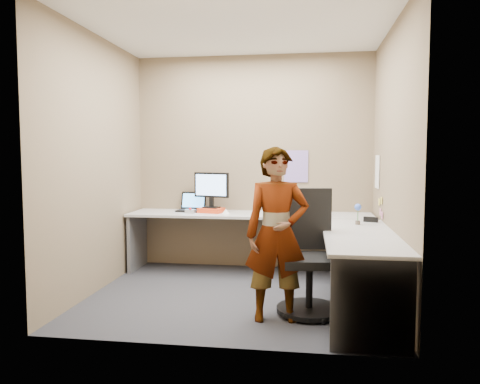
% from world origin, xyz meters
% --- Properties ---
extents(ground, '(3.00, 3.00, 0.00)m').
position_xyz_m(ground, '(0.00, 0.00, 0.00)').
color(ground, '#28282D').
rests_on(ground, ground).
extents(wall_back, '(3.00, 0.00, 3.00)m').
position_xyz_m(wall_back, '(0.00, 1.30, 1.35)').
color(wall_back, '#756348').
rests_on(wall_back, ground).
extents(wall_right, '(0.00, 2.70, 2.70)m').
position_xyz_m(wall_right, '(1.50, 0.00, 1.35)').
color(wall_right, '#756348').
rests_on(wall_right, ground).
extents(wall_left, '(0.00, 2.70, 2.70)m').
position_xyz_m(wall_left, '(-1.50, 0.00, 1.35)').
color(wall_left, '#756348').
rests_on(wall_left, ground).
extents(ceiling, '(3.00, 3.00, 0.00)m').
position_xyz_m(ceiling, '(0.00, 0.00, 2.70)').
color(ceiling, white).
rests_on(ceiling, wall_back).
extents(desk, '(2.98, 2.58, 0.73)m').
position_xyz_m(desk, '(0.44, 0.39, 0.59)').
color(desk, '#B3B3B3').
rests_on(desk, ground).
extents(paper_ream, '(0.33, 0.28, 0.06)m').
position_xyz_m(paper_ream, '(-0.48, 0.99, 0.76)').
color(paper_ream, red).
rests_on(paper_ream, desk).
extents(monitor, '(0.46, 0.19, 0.44)m').
position_xyz_m(monitor, '(-0.48, 1.01, 1.05)').
color(monitor, black).
rests_on(monitor, paper_ream).
extents(laptop, '(0.35, 0.30, 0.24)m').
position_xyz_m(laptop, '(-0.76, 1.13, 0.79)').
color(laptop, black).
rests_on(laptop, desk).
extents(trackball_mouse, '(0.12, 0.08, 0.07)m').
position_xyz_m(trackball_mouse, '(-0.73, 0.91, 0.76)').
color(trackball_mouse, '#B7B7BC').
rests_on(trackball_mouse, desk).
extents(origami, '(0.10, 0.10, 0.06)m').
position_xyz_m(origami, '(-0.28, 0.89, 0.76)').
color(origami, white).
rests_on(origami, desk).
extents(stapler, '(0.15, 0.09, 0.05)m').
position_xyz_m(stapler, '(1.37, 0.44, 0.76)').
color(stapler, black).
rests_on(stapler, desk).
extents(flower, '(0.07, 0.07, 0.22)m').
position_xyz_m(flower, '(1.21, 0.23, 0.87)').
color(flower, brown).
rests_on(flower, desk).
extents(calendar_purple, '(0.30, 0.01, 0.40)m').
position_xyz_m(calendar_purple, '(0.55, 1.29, 1.30)').
color(calendar_purple, '#846BB7').
rests_on(calendar_purple, wall_back).
extents(calendar_white, '(0.01, 0.28, 0.38)m').
position_xyz_m(calendar_white, '(1.49, 0.90, 1.25)').
color(calendar_white, white).
rests_on(calendar_white, wall_right).
extents(sticky_note_a, '(0.01, 0.07, 0.07)m').
position_xyz_m(sticky_note_a, '(1.49, 0.55, 0.95)').
color(sticky_note_a, '#F2E059').
rests_on(sticky_note_a, wall_right).
extents(sticky_note_b, '(0.01, 0.07, 0.07)m').
position_xyz_m(sticky_note_b, '(1.49, 0.60, 0.82)').
color(sticky_note_b, pink).
rests_on(sticky_note_b, wall_right).
extents(sticky_note_c, '(0.01, 0.07, 0.07)m').
position_xyz_m(sticky_note_c, '(1.49, 0.48, 0.80)').
color(sticky_note_c, pink).
rests_on(sticky_note_c, wall_right).
extents(sticky_note_d, '(0.01, 0.07, 0.07)m').
position_xyz_m(sticky_note_d, '(1.49, 0.70, 0.92)').
color(sticky_note_d, '#F2E059').
rests_on(sticky_note_d, wall_right).
extents(office_chair, '(0.61, 0.59, 1.11)m').
position_xyz_m(office_chair, '(0.72, -0.38, 0.45)').
color(office_chair, black).
rests_on(office_chair, ground).
extents(person, '(0.61, 0.46, 1.51)m').
position_xyz_m(person, '(0.44, -0.63, 0.76)').
color(person, '#999399').
rests_on(person, ground).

